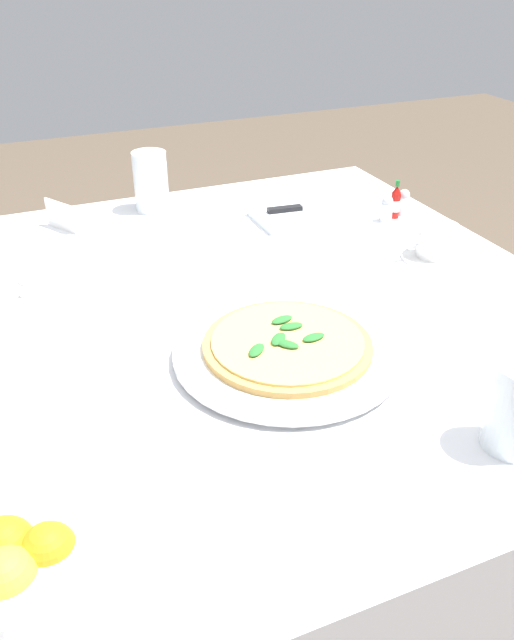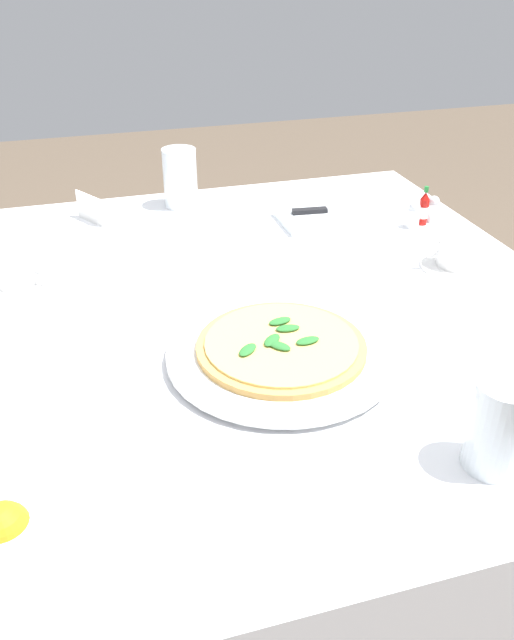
# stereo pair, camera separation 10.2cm
# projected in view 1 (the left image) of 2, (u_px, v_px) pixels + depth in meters

# --- Properties ---
(ground_plane) EXTENTS (8.00, 8.00, 0.00)m
(ground_plane) POSITION_uv_depth(u_px,v_px,m) (237.00, 595.00, 1.47)
(ground_plane) COLOR brown
(dining_table) EXTENTS (1.15, 1.15, 0.74)m
(dining_table) POSITION_uv_depth(u_px,v_px,m) (232.00, 370.00, 1.16)
(dining_table) COLOR white
(dining_table) RESTS_ON ground_plane
(pizza_plate) EXTENTS (0.33, 0.33, 0.02)m
(pizza_plate) POSITION_uv_depth(u_px,v_px,m) (287.00, 352.00, 0.96)
(pizza_plate) COLOR white
(pizza_plate) RESTS_ON dining_table
(pizza) EXTENTS (0.25, 0.25, 0.02)m
(pizza) POSITION_uv_depth(u_px,v_px,m) (287.00, 344.00, 0.95)
(pizza) COLOR tan
(pizza) RESTS_ON pizza_plate
(coffee_cup_center_back) EXTENTS (0.13, 0.13, 0.07)m
(coffee_cup_center_back) POSITION_uv_depth(u_px,v_px,m) (437.00, 243.00, 1.24)
(coffee_cup_center_back) COLOR white
(coffee_cup_center_back) RESTS_ON dining_table
(water_glass_right_edge) EXTENTS (0.07, 0.07, 0.13)m
(water_glass_right_edge) POSITION_uv_depth(u_px,v_px,m) (153.00, 185.00, 1.45)
(water_glass_right_edge) COLOR white
(water_glass_right_edge) RESTS_ON dining_table
(napkin_folded) EXTENTS (0.22, 0.13, 0.02)m
(napkin_folded) POSITION_uv_depth(u_px,v_px,m) (305.00, 213.00, 1.43)
(napkin_folded) COLOR white
(napkin_folded) RESTS_ON dining_table
(dinner_knife) EXTENTS (0.20, 0.04, 0.01)m
(dinner_knife) POSITION_uv_depth(u_px,v_px,m) (307.00, 207.00, 1.42)
(dinner_knife) COLOR silver
(dinner_knife) RESTS_ON napkin_folded
(citrus_bowl) EXTENTS (0.15, 0.15, 0.07)m
(citrus_bowl) POSITION_uv_depth(u_px,v_px,m) (17.00, 569.00, 0.61)
(citrus_bowl) COLOR white
(citrus_bowl) RESTS_ON dining_table
(hot_sauce_bottle) EXTENTS (0.02, 0.02, 0.08)m
(hot_sauce_bottle) POSITION_uv_depth(u_px,v_px,m) (395.00, 202.00, 1.41)
(hot_sauce_bottle) COLOR #B7140F
(hot_sauce_bottle) RESTS_ON dining_table
(salt_shaker) EXTENTS (0.03, 0.03, 0.06)m
(salt_shaker) POSITION_uv_depth(u_px,v_px,m) (403.00, 203.00, 1.44)
(salt_shaker) COLOR white
(salt_shaker) RESTS_ON dining_table
(pepper_shaker) EXTENTS (0.03, 0.03, 0.06)m
(pepper_shaker) POSITION_uv_depth(u_px,v_px,m) (387.00, 210.00, 1.40)
(pepper_shaker) COLOR white
(pepper_shaker) RESTS_ON dining_table
(menu_card) EXTENTS (0.05, 0.08, 0.06)m
(menu_card) POSITION_uv_depth(u_px,v_px,m) (61.00, 216.00, 1.36)
(menu_card) COLOR white
(menu_card) RESTS_ON dining_table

